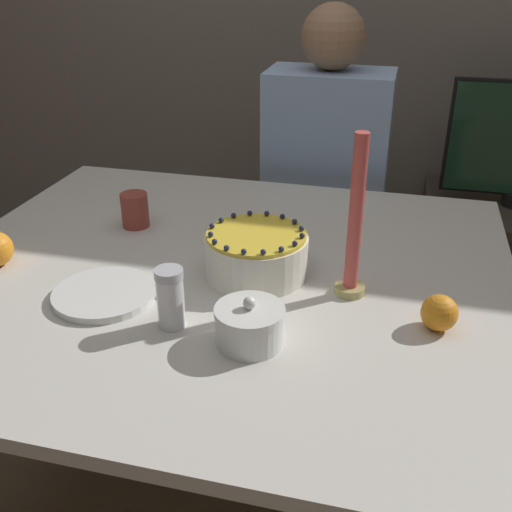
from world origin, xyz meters
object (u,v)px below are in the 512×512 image
at_px(sugar_bowl, 250,325).
at_px(person_man_blue_shirt, 323,220).
at_px(cake, 256,254).
at_px(sugar_shaker, 170,298).
at_px(candle, 355,230).

bearing_deg(sugar_bowl, person_man_blue_shirt, 90.50).
relative_size(cake, person_man_blue_shirt, 0.18).
bearing_deg(sugar_bowl, cake, 101.68).
bearing_deg(sugar_shaker, candle, 33.03).
distance_m(cake, person_man_blue_shirt, 0.83).
relative_size(sugar_bowl, sugar_shaker, 1.06).
bearing_deg(person_man_blue_shirt, sugar_shaker, 81.65).
height_order(sugar_bowl, sugar_shaker, sugar_shaker).
relative_size(candle, person_man_blue_shirt, 0.28).
height_order(sugar_bowl, person_man_blue_shirt, person_man_blue_shirt).
bearing_deg(cake, sugar_shaker, -114.26).
relative_size(sugar_bowl, person_man_blue_shirt, 0.10).
height_order(cake, sugar_bowl, cake).
height_order(cake, candle, candle).
relative_size(cake, sugar_bowl, 1.75).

